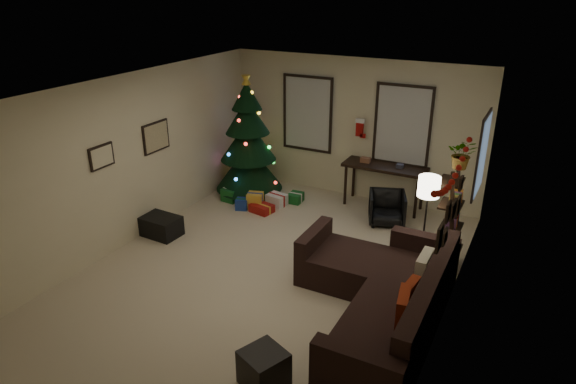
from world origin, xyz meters
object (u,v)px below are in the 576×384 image
object	(u,v)px
sofa	(384,298)
desk_chair	(387,208)
bookshelf	(453,221)
christmas_tree	(248,145)
desk	(385,170)

from	to	relation	value
sofa	desk_chair	distance (m)	2.78
sofa	bookshelf	world-z (taller)	bookshelf
christmas_tree	desk	world-z (taller)	christmas_tree
desk	bookshelf	distance (m)	2.27
desk	sofa	bearing A→B (deg)	-72.23
desk_chair	bookshelf	world-z (taller)	bookshelf
desk_chair	christmas_tree	bearing A→B (deg)	158.60
christmas_tree	desk_chair	size ratio (longest dim) A/B	4.23
sofa	bookshelf	bearing A→B (deg)	73.71
sofa	desk	distance (m)	3.51
christmas_tree	bookshelf	distance (m)	4.26
christmas_tree	bookshelf	xyz separation A→B (m)	(4.12, -1.06, -0.24)
desk	desk_chair	distance (m)	0.83
desk	desk_chair	xyz separation A→B (m)	(0.28, -0.65, -0.44)
desk_chair	desk	bearing A→B (deg)	92.69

